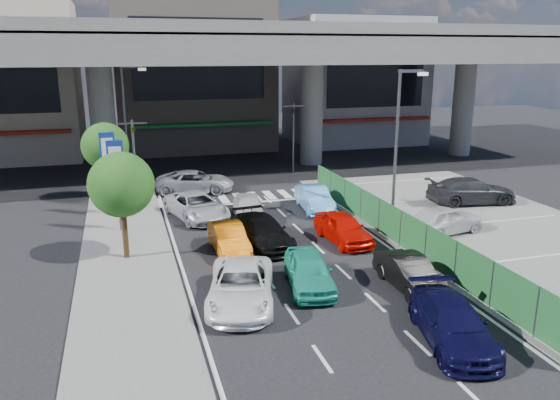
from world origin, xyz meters
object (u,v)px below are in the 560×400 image
object	(u,v)px
taxi_teal_mid	(309,271)
taxi_orange_right	(343,228)
street_lamp_left	(127,116)
tree_far	(105,146)
signboard_far	(109,162)
sedan_white_front_mid	(248,207)
traffic_light_left	(133,142)
traffic_light_right	(293,121)
traffic_cone	(393,215)
sedan_white_mid_left	(241,286)
kei_truck_front_right	(314,198)
street_lamp_right	(400,133)
taxi_orange_left	(229,239)
crossing_wagon_silver	(195,182)
minivan_navy_back	(452,323)
parked_sedan_dgrey	(471,191)
sedan_black_mid	(263,232)
wagon_silver_front_left	(197,206)
hatch_black_mid_right	(410,273)
tree_near	(121,185)
signboard_near	(117,173)

from	to	relation	value
taxi_teal_mid	taxi_orange_right	world-z (taller)	same
street_lamp_left	tree_far	world-z (taller)	street_lamp_left
signboard_far	sedan_white_front_mid	size ratio (longest dim) A/B	1.16
traffic_light_left	traffic_light_right	distance (m)	13.63
signboard_far	traffic_cone	xyz separation A→B (m)	(14.48, -5.25, -2.68)
sedan_white_mid_left	kei_truck_front_right	bearing A→B (deg)	73.00
traffic_light_right	street_lamp_right	world-z (taller)	street_lamp_right
taxi_orange_left	crossing_wagon_silver	size ratio (longest dim) A/B	0.77
minivan_navy_back	taxi_orange_right	world-z (taller)	taxi_orange_right
sedan_white_front_mid	parked_sedan_dgrey	size ratio (longest dim) A/B	0.76
street_lamp_right	traffic_light_right	bearing A→B (deg)	97.34
sedan_black_mid	taxi_orange_right	bearing A→B (deg)	-14.82
street_lamp_right	taxi_orange_left	distance (m)	10.76
signboard_far	taxi_orange_right	world-z (taller)	signboard_far
wagon_silver_front_left	traffic_cone	xyz separation A→B (m)	(10.04, -3.55, -0.31)
hatch_black_mid_right	tree_far	bearing A→B (deg)	124.34
sedan_white_front_mid	crossing_wagon_silver	distance (m)	7.12
tree_near	traffic_light_left	bearing A→B (deg)	84.29
signboard_near	minivan_navy_back	size ratio (longest dim) A/B	1.03
street_lamp_right	parked_sedan_dgrey	xyz separation A→B (m)	(5.86, 1.54, -3.94)
kei_truck_front_right	tree_near	bearing A→B (deg)	-149.64
signboard_far	tree_far	distance (m)	3.53
street_lamp_left	taxi_orange_right	distance (m)	17.75
sedan_black_mid	street_lamp_left	bearing A→B (deg)	105.39
traffic_light_right	minivan_navy_back	bearing A→B (deg)	-96.46
traffic_light_left	wagon_silver_front_left	world-z (taller)	traffic_light_left
traffic_light_right	taxi_orange_right	distance (m)	16.03
sedan_white_mid_left	taxi_orange_left	xyz separation A→B (m)	(0.63, 5.40, -0.05)
tree_far	sedan_black_mid	world-z (taller)	tree_far
traffic_light_right	street_lamp_left	world-z (taller)	street_lamp_left
taxi_teal_mid	kei_truck_front_right	distance (m)	10.82
minivan_navy_back	sedan_white_mid_left	world-z (taller)	sedan_white_mid_left
tree_near	hatch_black_mid_right	size ratio (longest dim) A/B	1.24
taxi_orange_left	taxi_teal_mid	bearing A→B (deg)	-66.16
street_lamp_left	taxi_teal_mid	distance (m)	20.40
traffic_light_right	crossing_wagon_silver	world-z (taller)	traffic_light_right
kei_truck_front_right	crossing_wagon_silver	world-z (taller)	crossing_wagon_silver
taxi_teal_mid	sedan_black_mid	distance (m)	5.14
taxi_orange_right	taxi_orange_left	bearing A→B (deg)	174.01
tree_far	sedan_white_front_mid	xyz separation A→B (m)	(7.33, -6.17, -2.70)
signboard_far	hatch_black_mid_right	world-z (taller)	signboard_far
signboard_near	tree_far	bearing A→B (deg)	95.27
parked_sedan_dgrey	street_lamp_left	bearing A→B (deg)	69.34
tree_near	traffic_cone	xyz separation A→B (m)	(13.88, 1.74, -3.00)
minivan_navy_back	sedan_white_front_mid	world-z (taller)	sedan_white_front_mid
tree_near	sedan_black_mid	xyz separation A→B (m)	(6.22, 0.06, -2.71)
parked_sedan_dgrey	sedan_white_mid_left	bearing A→B (deg)	127.54
signboard_near	signboard_far	world-z (taller)	same
hatch_black_mid_right	parked_sedan_dgrey	world-z (taller)	parked_sedan_dgrey
wagon_silver_front_left	sedan_white_mid_left	bearing A→B (deg)	-104.70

